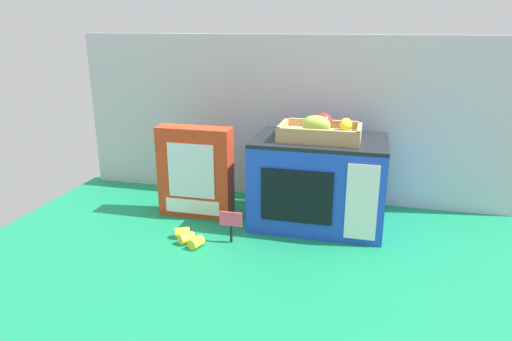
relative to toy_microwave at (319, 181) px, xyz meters
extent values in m
plane|color=#147A4C|center=(-0.15, -0.04, -0.15)|extent=(1.70, 1.70, 0.00)
cube|color=#B7BABF|center=(-0.15, 0.23, 0.16)|extent=(1.61, 0.03, 0.60)
cube|color=blue|center=(0.00, 0.00, -0.01)|extent=(0.42, 0.28, 0.28)
cube|color=black|center=(0.00, 0.00, 0.14)|extent=(0.42, 0.28, 0.01)
cube|color=black|center=(-0.05, -0.14, -0.01)|extent=(0.22, 0.01, 0.17)
cube|color=white|center=(0.14, -0.14, -0.01)|extent=(0.09, 0.01, 0.23)
cube|color=tan|center=(0.00, -0.02, 0.16)|extent=(0.25, 0.17, 0.02)
cube|color=tan|center=(0.00, -0.09, 0.18)|extent=(0.25, 0.01, 0.02)
cube|color=tan|center=(0.00, 0.06, 0.18)|extent=(0.25, 0.01, 0.02)
cube|color=tan|center=(-0.12, -0.02, 0.18)|extent=(0.01, 0.17, 0.02)
cube|color=tan|center=(0.12, -0.02, 0.18)|extent=(0.01, 0.17, 0.02)
ellipsoid|color=yellow|center=(0.07, 0.02, 0.19)|extent=(0.04, 0.07, 0.04)
ellipsoid|color=#9EC647|center=(-0.01, -0.04, 0.20)|extent=(0.09, 0.06, 0.06)
sphere|color=red|center=(0.01, 0.01, 0.20)|extent=(0.06, 0.06, 0.06)
cube|color=red|center=(-0.42, -0.04, 0.01)|extent=(0.25, 0.08, 0.31)
cube|color=silver|center=(-0.42, -0.08, 0.03)|extent=(0.16, 0.00, 0.19)
cube|color=white|center=(-0.42, -0.08, -0.10)|extent=(0.19, 0.00, 0.05)
cylinder|color=black|center=(-0.24, -0.22, -0.12)|extent=(0.01, 0.01, 0.06)
cube|color=#F44C6B|center=(-0.24, -0.22, -0.07)|extent=(0.07, 0.00, 0.05)
cylinder|color=yellow|center=(-0.40, -0.22, -0.13)|extent=(0.05, 0.05, 0.03)
cylinder|color=yellow|center=(-0.37, -0.26, -0.13)|extent=(0.05, 0.06, 0.03)
cylinder|color=yellow|center=(-0.33, -0.28, -0.13)|extent=(0.04, 0.05, 0.03)
camera|label=1|loc=(0.15, -1.44, 0.50)|focal=32.48mm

